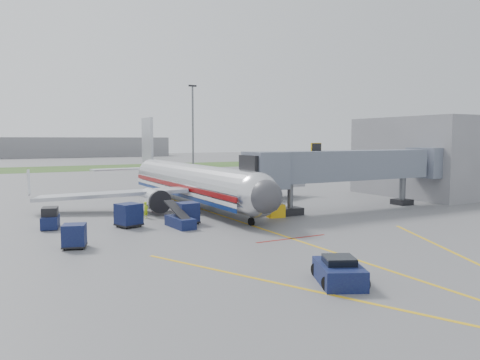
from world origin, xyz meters
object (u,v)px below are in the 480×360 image
airliner (191,182)px  baggage_tug (50,219)px  pushback_tug (339,272)px  belt_loader (180,221)px  ramp_worker (146,210)px

airliner → baggage_tug: (-15.12, -6.64, -1.88)m
airliner → pushback_tug: 29.57m
baggage_tug → belt_loader: bearing=-25.7°
airliner → belt_loader: airliner is taller
pushback_tug → baggage_tug: 25.18m
airliner → pushback_tug: (-4.00, -29.23, -2.07)m
belt_loader → ramp_worker: 5.81m
baggage_tug → belt_loader: belt_loader is taller
pushback_tug → ramp_worker: (-2.77, 23.71, 0.18)m
belt_loader → ramp_worker: (-1.16, 5.68, 0.26)m
baggage_tug → ramp_worker: 8.42m
airliner → pushback_tug: airliner is taller
airliner → belt_loader: bearing=-116.6°
pushback_tug → ramp_worker: 23.87m
baggage_tug → belt_loader: 10.54m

